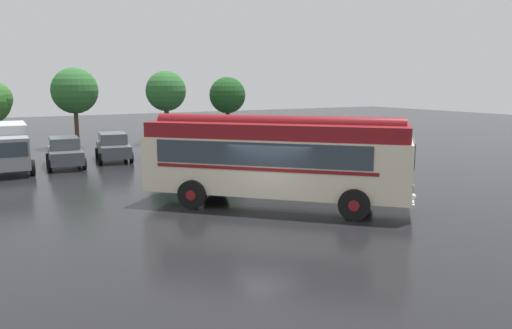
{
  "coord_description": "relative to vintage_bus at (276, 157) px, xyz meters",
  "views": [
    {
      "loc": [
        -9.17,
        -15.16,
        4.72
      ],
      "look_at": [
        0.74,
        2.3,
        1.4
      ],
      "focal_mm": 35.0,
      "sensor_mm": 36.0,
      "label": 1
    }
  ],
  "objects": [
    {
      "name": "tree_right_of_centre",
      "position": [
        3.17,
        21.3,
        2.14
      ],
      "size": [
        3.1,
        3.1,
        5.61
      ],
      "color": "#4C3823",
      "rests_on": "ground"
    },
    {
      "name": "car_near_left",
      "position": [
        -5.56,
        13.58,
        -1.05
      ],
      "size": [
        2.24,
        4.33,
        1.66
      ],
      "color": "#4C5156",
      "rests_on": "ground"
    },
    {
      "name": "tree_far_right",
      "position": [
        8.48,
        21.09,
        1.68
      ],
      "size": [
        2.97,
        2.97,
        5.16
      ],
      "color": "#4C3823",
      "rests_on": "ground"
    },
    {
      "name": "car_mid_left",
      "position": [
        -2.6,
        14.66,
        -1.05
      ],
      "size": [
        2.39,
        4.39,
        1.66
      ],
      "color": "#4C5156",
      "rests_on": "ground"
    },
    {
      "name": "car_far_right",
      "position": [
        3.12,
        14.24,
        -1.05
      ],
      "size": [
        2.16,
        4.3,
        1.66
      ],
      "color": "#144C28",
      "rests_on": "ground"
    },
    {
      "name": "tree_centre",
      "position": [
        -3.27,
        22.14,
        2.19
      ],
      "size": [
        3.31,
        3.31,
        5.78
      ],
      "color": "#4C3823",
      "rests_on": "ground"
    },
    {
      "name": "vintage_bus",
      "position": [
        0.0,
        0.0,
        0.0
      ],
      "size": [
        8.86,
        8.86,
        3.49
      ],
      "color": "beige",
      "rests_on": "ground"
    },
    {
      "name": "ground_plane",
      "position": [
        -0.75,
        -0.79,
        -1.89
      ],
      "size": [
        120.0,
        120.0,
        0.0
      ],
      "primitive_type": "plane",
      "color": "black"
    },
    {
      "name": "box_van",
      "position": [
        -8.45,
        13.77,
        -0.53
      ],
      "size": [
        2.46,
        5.82,
        2.5
      ],
      "color": "#B2B7BC",
      "rests_on": "ground"
    },
    {
      "name": "car_mid_right",
      "position": [
        0.43,
        13.64,
        -1.05
      ],
      "size": [
        2.2,
        4.32,
        1.66
      ],
      "color": "navy",
      "rests_on": "ground"
    }
  ]
}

